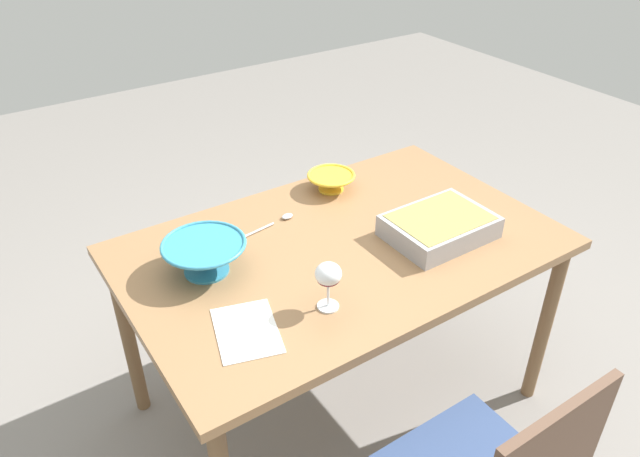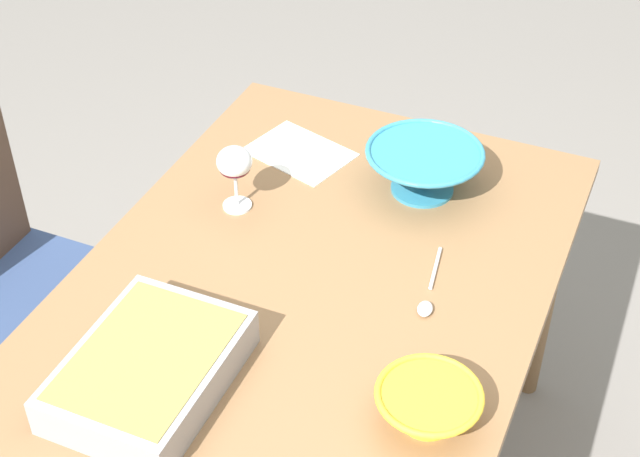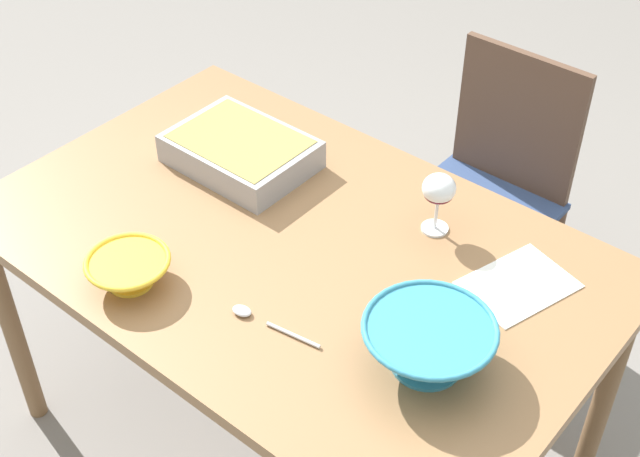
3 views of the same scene
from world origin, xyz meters
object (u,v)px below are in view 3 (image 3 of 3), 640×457
at_px(casserole_dish, 241,150).
at_px(mixing_bowl, 129,269).
at_px(small_bowl, 428,344).
at_px(napkin, 518,285).
at_px(chair, 492,186).
at_px(dining_table, 294,266).
at_px(wine_glass, 439,192).
at_px(serving_spoon, 257,318).

distance_m(casserole_dish, mixing_bowl, 0.49).
distance_m(small_bowl, napkin, 0.32).
height_order(casserole_dish, small_bowl, small_bowl).
xyz_separation_m(chair, napkin, (-0.40, 0.61, 0.28)).
bearing_deg(dining_table, small_bowl, 166.24).
xyz_separation_m(wine_glass, small_bowl, (-0.22, 0.36, -0.05)).
relative_size(wine_glass, napkin, 0.66).
bearing_deg(mixing_bowl, wine_glass, -125.23).
bearing_deg(dining_table, mixing_bowl, 60.80).
height_order(dining_table, chair, chair).
xyz_separation_m(casserole_dish, napkin, (-0.78, -0.06, -0.04)).
xyz_separation_m(wine_glass, napkin, (-0.25, 0.04, -0.11)).
bearing_deg(wine_glass, napkin, 170.60).
bearing_deg(napkin, mixing_bowl, 39.32).
bearing_deg(small_bowl, chair, -68.11).
relative_size(casserole_dish, napkin, 1.50).
relative_size(chair, napkin, 3.80).
xyz_separation_m(small_bowl, serving_spoon, (0.34, 0.13, -0.05)).
bearing_deg(serving_spoon, dining_table, -65.53).
distance_m(dining_table, napkin, 0.52).
relative_size(dining_table, small_bowl, 5.46).
bearing_deg(dining_table, serving_spoon, 114.47).
bearing_deg(chair, serving_spoon, 91.92).
relative_size(chair, small_bowl, 3.34).
relative_size(mixing_bowl, small_bowl, 0.70).
bearing_deg(mixing_bowl, napkin, -140.68).
distance_m(dining_table, wine_glass, 0.38).
height_order(mixing_bowl, napkin, mixing_bowl).
bearing_deg(chair, napkin, 123.02).
height_order(chair, napkin, chair).
height_order(chair, serving_spoon, chair).
height_order(chair, wine_glass, wine_glass).
bearing_deg(mixing_bowl, dining_table, -119.20).
xyz_separation_m(mixing_bowl, serving_spoon, (-0.29, -0.09, -0.03)).
xyz_separation_m(dining_table, mixing_bowl, (0.18, 0.33, 0.11)).
bearing_deg(dining_table, chair, -94.98).
bearing_deg(napkin, casserole_dish, 4.41).
bearing_deg(small_bowl, serving_spoon, 20.44).
bearing_deg(chair, mixing_bowl, 77.49).
xyz_separation_m(dining_table, casserole_dish, (0.30, -0.15, 0.12)).
bearing_deg(casserole_dish, chair, -119.22).
xyz_separation_m(dining_table, wine_glass, (-0.22, -0.25, 0.19)).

